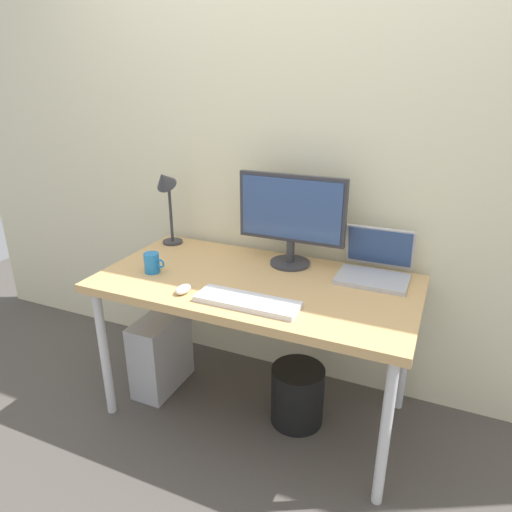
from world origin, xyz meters
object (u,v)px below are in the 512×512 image
(desk, at_px, (256,292))
(coffee_mug, at_px, (152,263))
(laptop, at_px, (375,265))
(desk_lamp, at_px, (166,191))
(mouse, at_px, (183,289))
(computer_tower, at_px, (161,352))
(wastebasket, at_px, (297,395))
(keyboard, at_px, (247,302))
(monitor, at_px, (291,215))

(desk, height_order, coffee_mug, coffee_mug)
(laptop, height_order, desk_lamp, desk_lamp)
(desk, relative_size, mouse, 16.30)
(desk, bearing_deg, laptop, 27.93)
(laptop, xyz_separation_m, desk_lamp, (-1.13, -0.02, 0.25))
(desk_lamp, bearing_deg, computer_tower, -73.32)
(desk_lamp, relative_size, wastebasket, 1.44)
(desk, distance_m, keyboard, 0.25)
(laptop, bearing_deg, computer_tower, -164.73)
(monitor, relative_size, desk_lamp, 1.23)
(laptop, relative_size, wastebasket, 1.07)
(monitor, distance_m, keyboard, 0.54)
(desk_lamp, distance_m, coffee_mug, 0.46)
(mouse, distance_m, wastebasket, 0.80)
(desk, distance_m, wastebasket, 0.57)
(desk, distance_m, mouse, 0.35)
(desk_lamp, height_order, mouse, desk_lamp)
(laptop, xyz_separation_m, mouse, (-0.73, -0.51, -0.04))
(desk_lamp, height_order, keyboard, desk_lamp)
(mouse, bearing_deg, desk_lamp, 128.95)
(monitor, bearing_deg, mouse, -122.81)
(coffee_mug, height_order, wastebasket, coffee_mug)
(desk_lamp, bearing_deg, keyboard, -34.42)
(desk, relative_size, monitor, 2.75)
(desk, distance_m, laptop, 0.57)
(laptop, height_order, wastebasket, laptop)
(monitor, xyz_separation_m, keyboard, (-0.02, -0.48, -0.25))
(keyboard, xyz_separation_m, computer_tower, (-0.62, 0.21, -0.54))
(laptop, distance_m, computer_tower, 1.23)
(laptop, height_order, coffee_mug, laptop)
(monitor, relative_size, mouse, 5.92)
(mouse, bearing_deg, monitor, 57.19)
(coffee_mug, bearing_deg, desk, 13.16)
(desk, xyz_separation_m, wastebasket, (0.22, 0.01, -0.52))
(laptop, distance_m, coffee_mug, 1.05)
(mouse, xyz_separation_m, wastebasket, (0.46, 0.26, -0.60))
(coffee_mug, height_order, computer_tower, coffee_mug)
(desk, height_order, computer_tower, desk)
(desk, xyz_separation_m, coffee_mug, (-0.49, -0.11, 0.11))
(computer_tower, bearing_deg, desk_lamp, 106.68)
(monitor, xyz_separation_m, wastebasket, (0.14, -0.23, -0.84))
(mouse, height_order, coffee_mug, coffee_mug)
(monitor, xyz_separation_m, desk_lamp, (-0.71, 0.00, 0.05))
(desk_lamp, relative_size, mouse, 4.81)
(computer_tower, xyz_separation_m, wastebasket, (0.77, 0.03, -0.06))
(laptop, distance_m, keyboard, 0.66)
(desk_lamp, distance_m, keyboard, 0.89)
(desk, xyz_separation_m, desk_lamp, (-0.63, 0.24, 0.37))
(keyboard, distance_m, wastebasket, 0.66)
(keyboard, distance_m, mouse, 0.30)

